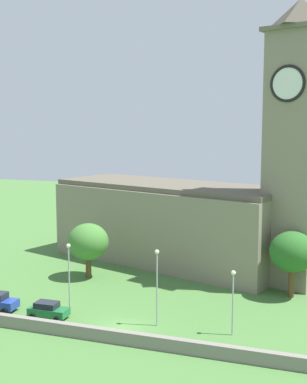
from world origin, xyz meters
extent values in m
plane|color=#477538|center=(0.00, 15.00, 0.00)|extent=(200.00, 200.00, 0.00)
cube|color=gray|center=(-3.09, 25.56, 5.30)|extent=(36.03, 22.53, 10.60)
cube|color=#5C5547|center=(-3.09, 25.56, 10.95)|extent=(35.71, 21.56, 0.70)
cube|color=gray|center=(14.39, 19.91, 15.09)|extent=(7.59, 7.59, 30.19)
cube|color=#675F4F|center=(14.39, 19.91, 30.44)|extent=(8.81, 8.81, 0.50)
pyramid|color=#484338|center=(14.39, 19.91, 32.35)|extent=(7.97, 7.97, 3.32)
cylinder|color=white|center=(13.44, 16.98, 24.15)|extent=(3.71, 1.30, 3.86)
torus|color=black|center=(13.44, 16.98, 24.15)|extent=(4.11, 1.62, 4.21)
cube|color=gray|center=(0.00, -3.35, 0.61)|extent=(47.62, 0.70, 1.21)
cylinder|color=black|center=(-12.86, 1.14, 0.35)|extent=(0.71, 0.36, 0.70)
cylinder|color=black|center=(-12.78, -0.70, 0.35)|extent=(0.71, 0.36, 0.70)
cube|color=#1E6B38|center=(-8.01, 0.05, 0.68)|extent=(4.11, 1.82, 0.75)
cube|color=#1E232B|center=(-8.21, 0.04, 1.35)|extent=(2.31, 1.58, 0.60)
cylinder|color=black|center=(-6.64, 0.95, 0.30)|extent=(0.61, 0.33, 0.60)
cylinder|color=black|center=(-6.61, -0.79, 0.30)|extent=(0.61, 0.33, 0.60)
cylinder|color=black|center=(-9.41, 0.89, 0.30)|extent=(0.61, 0.33, 0.60)
cylinder|color=black|center=(-9.38, -0.85, 0.30)|extent=(0.61, 0.33, 0.60)
cylinder|color=#9EA0A5|center=(-6.86, 2.36, 3.43)|extent=(0.14, 0.14, 6.86)
sphere|color=#F4EFCC|center=(-6.86, 2.36, 7.08)|extent=(0.44, 0.44, 0.44)
cylinder|color=#9EA0A5|center=(3.05, 1.74, 3.59)|extent=(0.14, 0.14, 7.17)
sphere|color=#F4EFCC|center=(3.05, 1.74, 7.39)|extent=(0.44, 0.44, 0.44)
cylinder|color=#9EA0A5|center=(10.43, 1.88, 2.88)|extent=(0.14, 0.14, 5.76)
sphere|color=#F4EFCC|center=(10.43, 1.88, 5.98)|extent=(0.44, 0.44, 0.44)
cylinder|color=brown|center=(-10.44, 14.03, 1.39)|extent=(0.73, 0.73, 2.77)
ellipsoid|color=#427A33|center=(-10.44, 14.03, 4.73)|extent=(5.22, 5.22, 4.70)
cylinder|color=brown|center=(14.76, 14.79, 1.69)|extent=(0.72, 0.72, 3.38)
ellipsoid|color=#286023|center=(14.76, 14.79, 5.30)|extent=(5.13, 5.13, 4.62)
camera|label=1|loc=(18.62, -43.96, 19.40)|focal=48.18mm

